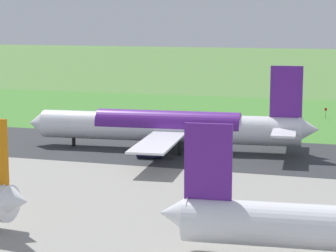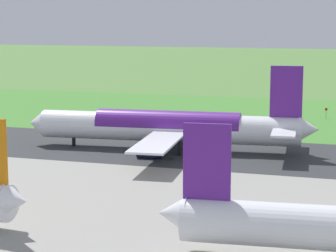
{
  "view_description": "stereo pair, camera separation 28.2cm",
  "coord_description": "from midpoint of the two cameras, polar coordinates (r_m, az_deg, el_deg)",
  "views": [
    {
      "loc": [
        -29.88,
        115.52,
        24.34
      ],
      "look_at": [
        5.1,
        0.0,
        4.5
      ],
      "focal_mm": 71.72,
      "sensor_mm": 36.0,
      "label": 1
    },
    {
      "loc": [
        -30.15,
        115.44,
        24.34
      ],
      "look_at": [
        5.1,
        0.0,
        4.5
      ],
      "focal_mm": 71.72,
      "sensor_mm": 36.0,
      "label": 2
    }
  ],
  "objects": [
    {
      "name": "runway_asphalt",
      "position": [
        121.77,
        2.36,
        -2.19
      ],
      "size": [
        600.0,
        28.48,
        0.06
      ],
      "primitive_type": "cube",
      "color": "#2D3033",
      "rests_on": "ground"
    },
    {
      "name": "airliner_main",
      "position": [
        122.27,
        0.24,
        -0.07
      ],
      "size": [
        54.15,
        44.35,
        15.88
      ],
      "color": "white",
      "rests_on": "ground"
    },
    {
      "name": "grass_verge_foreground",
      "position": [
        163.84,
        6.23,
        0.74
      ],
      "size": [
        600.0,
        80.0,
        0.04
      ],
      "primitive_type": "cube",
      "color": "#478534",
      "rests_on": "ground"
    },
    {
      "name": "apron_concrete",
      "position": [
        78.52,
        -6.47,
        -8.77
      ],
      "size": [
        440.0,
        110.0,
        0.05
      ],
      "primitive_type": "cube",
      "color": "gray",
      "rests_on": "ground"
    },
    {
      "name": "no_stopping_sign",
      "position": [
        164.55,
        13.34,
        1.12
      ],
      "size": [
        0.6,
        0.1,
        2.62
      ],
      "color": "slate",
      "rests_on": "ground"
    },
    {
      "name": "traffic_cone_orange",
      "position": [
        159.25,
        11.16,
        0.47
      ],
      "size": [
        0.4,
        0.4,
        0.55
      ],
      "primitive_type": "cone",
      "color": "orange",
      "rests_on": "ground"
    },
    {
      "name": "ground_plane",
      "position": [
        121.77,
        2.36,
        -2.2
      ],
      "size": [
        800.0,
        800.0,
        0.0
      ],
      "primitive_type": "plane",
      "color": "#547F3D"
    }
  ]
}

